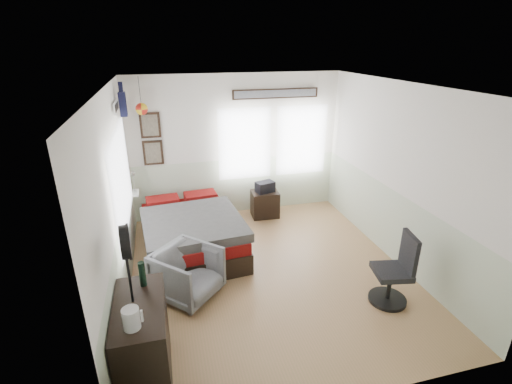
% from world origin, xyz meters
% --- Properties ---
extents(ground_plane, '(4.00, 4.50, 0.01)m').
position_xyz_m(ground_plane, '(0.00, 0.00, -0.01)').
color(ground_plane, '#9C784B').
extents(room_shell, '(4.02, 4.52, 2.71)m').
position_xyz_m(room_shell, '(-0.08, 0.19, 1.61)').
color(room_shell, silver).
rests_on(room_shell, ground_plane).
extents(wall_decor, '(3.55, 1.32, 1.44)m').
position_xyz_m(wall_decor, '(-1.10, 1.96, 2.10)').
color(wall_decor, '#372316').
rests_on(wall_decor, room_shell).
extents(bed, '(1.63, 2.17, 0.66)m').
position_xyz_m(bed, '(-1.05, 0.93, 0.32)').
color(bed, black).
rests_on(bed, ground_plane).
extents(dresser, '(0.48, 1.00, 0.90)m').
position_xyz_m(dresser, '(-1.74, -1.48, 0.45)').
color(dresser, black).
rests_on(dresser, ground_plane).
extents(armchair, '(1.07, 1.07, 0.70)m').
position_xyz_m(armchair, '(-1.21, -0.25, 0.35)').
color(armchair, slate).
rests_on(armchair, ground_plane).
extents(nightstand, '(0.53, 0.44, 0.51)m').
position_xyz_m(nightstand, '(0.47, 1.89, 0.26)').
color(nightstand, black).
rests_on(nightstand, ground_plane).
extents(task_chair, '(0.51, 0.51, 0.99)m').
position_xyz_m(task_chair, '(1.39, -1.05, 0.40)').
color(task_chair, black).
rests_on(task_chair, ground_plane).
extents(kettle, '(0.17, 0.15, 0.20)m').
position_xyz_m(kettle, '(-1.77, -1.78, 1.00)').
color(kettle, silver).
rests_on(kettle, dresser).
extents(bottle, '(0.07, 0.07, 0.27)m').
position_xyz_m(bottle, '(-1.69, -1.17, 1.04)').
color(bottle, black).
rests_on(bottle, dresser).
extents(stand_fan, '(0.11, 0.33, 0.81)m').
position_xyz_m(stand_fan, '(-1.78, -1.40, 1.53)').
color(stand_fan, black).
rests_on(stand_fan, dresser).
extents(black_bag, '(0.39, 0.31, 0.20)m').
position_xyz_m(black_bag, '(0.47, 1.89, 0.61)').
color(black_bag, black).
rests_on(black_bag, nightstand).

